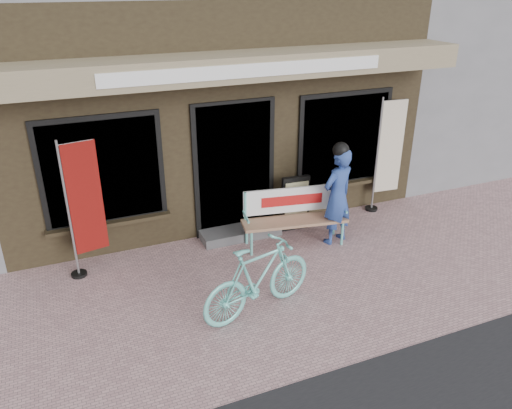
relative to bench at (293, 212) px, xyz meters
name	(u,v)px	position (x,y,z in m)	size (l,w,h in m)	color
ground	(287,293)	(-0.71, -1.27, -0.52)	(70.00, 70.00, 0.00)	#B58A8D
storefront	(179,27)	(-0.71, 3.69, 2.47)	(7.00, 6.77, 6.00)	black
neighbor_right_near	(490,21)	(7.79, 4.23, 2.28)	(10.00, 7.00, 5.60)	slate
bench	(293,212)	(0.00, 0.00, 0.00)	(1.69, 0.69, 0.89)	#6BD2C8
person	(338,194)	(0.64, -0.24, 0.29)	(0.65, 0.52, 1.66)	#29438D
bicycle	(258,279)	(-1.21, -1.47, -0.04)	(0.46, 1.62, 0.97)	#6BD2C8
nobori_red	(83,206)	(-3.06, 0.31, 0.51)	(0.60, 0.26, 2.01)	gray
nobori_cream	(388,153)	(2.07, 0.51, 0.54)	(0.61, 0.24, 2.07)	gray
menu_stand	(295,203)	(0.23, 0.39, -0.04)	(0.47, 0.13, 0.94)	black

